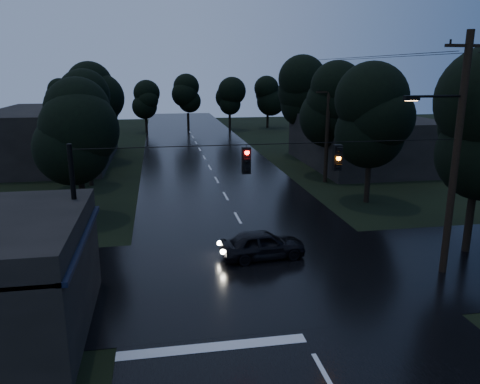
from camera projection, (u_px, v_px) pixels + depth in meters
name	position (u px, v px, depth m)	size (l,w,h in m)	color
main_road	(217.00, 180.00, 37.17)	(12.00, 120.00, 0.02)	black
cross_street	(269.00, 275.00, 20.01)	(60.00, 9.00, 0.02)	black
building_far_right	(363.00, 141.00, 42.76)	(10.00, 14.00, 4.40)	black
building_far_left	(55.00, 136.00, 43.73)	(10.00, 16.00, 5.00)	black
utility_pole_main	(454.00, 152.00, 18.97)	(3.50, 0.30, 10.00)	black
utility_pole_far	(327.00, 132.00, 35.67)	(2.00, 0.30, 7.50)	black
anchor_pole_left	(77.00, 225.00, 17.05)	(0.18, 0.18, 6.00)	black
span_signals	(292.00, 158.00, 17.82)	(15.00, 0.37, 1.12)	black
tree_left_a	(77.00, 129.00, 26.72)	(3.92, 3.92, 8.26)	black
tree_left_b	(85.00, 111.00, 34.15)	(4.20, 4.20, 8.85)	black
tree_left_c	(94.00, 98.00, 43.48)	(4.48, 4.48, 9.44)	black
tree_right_a	(372.00, 117.00, 29.62)	(4.20, 4.20, 8.85)	black
tree_right_b	(335.00, 102.00, 37.25)	(4.48, 4.48, 9.44)	black
tree_right_c	(304.00, 92.00, 46.79)	(4.76, 4.76, 10.03)	black
car	(263.00, 244.00, 21.65)	(1.58, 3.94, 1.34)	black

